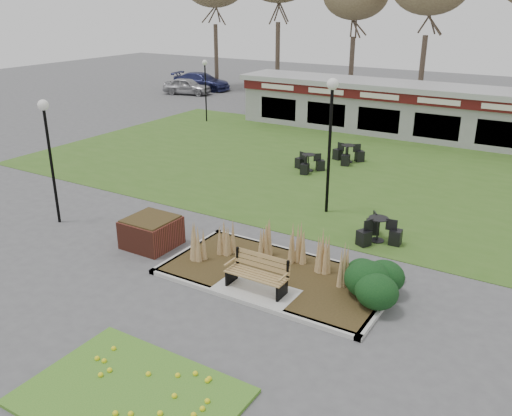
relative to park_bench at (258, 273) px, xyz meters
The scene contains 16 objects.
ground 0.64m from the park_bench, 90.00° to the right, with size 100.00×100.00×0.00m, color #515154.
lawn 11.77m from the park_bench, 90.00° to the left, with size 34.00×16.00×0.02m, color #39611E.
flower_bed 4.88m from the park_bench, 90.00° to the right, with size 4.20×3.00×0.16m.
planting_bed 1.70m from the park_bench, 40.83° to the left, with size 6.75×3.40×1.27m.
park_bench is the anchor object (origin of this frame).
brick_planter 4.47m from the park_bench, behind, with size 1.50×1.50×0.95m.
food_pavilion 19.73m from the park_bench, 90.00° to the left, with size 24.60×3.40×2.90m.
lamp_post_near_left 8.90m from the park_bench, behind, with size 0.36×0.36×4.30m.
lamp_post_mid_left 7.01m from the park_bench, 97.90° to the left, with size 0.40×0.40×4.86m.
lamp_post_far_left 21.94m from the park_bench, 129.89° to the left, with size 0.32×0.32×3.82m.
bistro_set_a 13.05m from the park_bench, 102.01° to the left, with size 1.53×1.50×0.83m.
bistro_set_b 5.05m from the park_bench, 71.48° to the left, with size 1.37×1.51×0.81m.
bistro_set_c 11.15m from the park_bench, 109.37° to the left, with size 1.43×1.36×0.77m.
car_silver 32.46m from the park_bench, 131.47° to the left, with size 1.58×3.92×1.33m, color #A2A2A7.
car_black 29.42m from the park_bench, 114.61° to the left, with size 1.60×4.59×1.51m, color black.
car_blue 34.53m from the park_bench, 129.22° to the left, with size 2.04×5.03×1.46m, color navy.
Camera 1 is at (6.58, -10.64, 7.37)m, focal length 38.00 mm.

